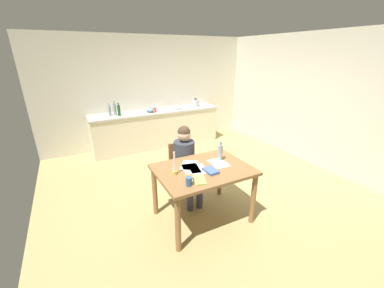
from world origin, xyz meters
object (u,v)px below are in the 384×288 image
object	(u,v)px
bottle_oil	(109,111)
mixing_bowl	(151,110)
chair_at_table	(182,167)
stovetop_kettle	(195,103)
bottle_vinegar	(115,109)
person_seated	(186,160)
coffee_mug	(189,181)
wine_bottle_on_table	(220,152)
sink_unit	(174,108)
wine_glass_near_sink	(156,105)
book_cookery	(200,180)
wine_glass_by_kettle	(152,105)
dining_table	(203,176)
teacup_on_counter	(155,110)
book_magazine	(211,171)
candlestick	(175,168)
bottle_wine_red	(119,110)

from	to	relation	value
bottle_oil	mixing_bowl	world-z (taller)	bottle_oil
chair_at_table	stovetop_kettle	bearing A→B (deg)	57.20
bottle_vinegar	stovetop_kettle	xyz separation A→B (m)	(2.03, -0.01, -0.03)
person_seated	coffee_mug	world-z (taller)	person_seated
chair_at_table	mixing_bowl	bearing A→B (deg)	83.91
person_seated	bottle_vinegar	bearing A→B (deg)	103.14
chair_at_table	person_seated	size ratio (longest dim) A/B	0.73
chair_at_table	coffee_mug	distance (m)	1.12
chair_at_table	wine_bottle_on_table	xyz separation A→B (m)	(0.31, -0.59, 0.42)
person_seated	stovetop_kettle	xyz separation A→B (m)	(1.47, 2.42, 0.32)
sink_unit	wine_glass_near_sink	distance (m)	0.43
book_cookery	wine_glass_by_kettle	bearing A→B (deg)	99.58
person_seated	stovetop_kettle	bearing A→B (deg)	58.74
dining_table	wine_glass_near_sink	bearing A→B (deg)	81.36
sink_unit	bottle_vinegar	bearing A→B (deg)	179.79
stovetop_kettle	wine_glass_by_kettle	bearing A→B (deg)	172.30
wine_bottle_on_table	dining_table	bearing A→B (deg)	-161.61
bottle_vinegar	teacup_on_counter	distance (m)	0.89
sink_unit	stovetop_kettle	distance (m)	0.62
dining_table	stovetop_kettle	world-z (taller)	stovetop_kettle
chair_at_table	wine_glass_near_sink	size ratio (longest dim) A/B	5.63
book_magazine	wine_glass_near_sink	bearing A→B (deg)	78.77
wine_glass_by_kettle	bottle_vinegar	bearing A→B (deg)	-171.34
bottle_vinegar	bottle_oil	bearing A→B (deg)	173.96
candlestick	stovetop_kettle	world-z (taller)	stovetop_kettle
wine_bottle_on_table	mixing_bowl	world-z (taller)	wine_bottle_on_table
candlestick	stovetop_kettle	xyz separation A→B (m)	(1.88, 2.95, 0.13)
wine_glass_near_sink	wine_glass_by_kettle	size ratio (longest dim) A/B	1.00
coffee_mug	wine_bottle_on_table	distance (m)	0.81
wine_glass_by_kettle	sink_unit	bearing A→B (deg)	-16.39
person_seated	bottle_oil	size ratio (longest dim) A/B	4.56
candlestick	book_cookery	distance (m)	0.35
coffee_mug	teacup_on_counter	size ratio (longest dim) A/B	0.92
wine_bottle_on_table	bottle_wine_red	bearing A→B (deg)	106.37
wine_glass_by_kettle	stovetop_kettle	bearing A→B (deg)	-7.70
bottle_wine_red	stovetop_kettle	size ratio (longest dim) A/B	1.29
person_seated	coffee_mug	xyz separation A→B (m)	(-0.38, -0.85, 0.15)
person_seated	mixing_bowl	world-z (taller)	person_seated
wine_glass_by_kettle	teacup_on_counter	world-z (taller)	wine_glass_by_kettle
sink_unit	stovetop_kettle	xyz separation A→B (m)	(0.61, -0.00, 0.08)
book_cookery	candlestick	bearing A→B (deg)	146.16
coffee_mug	candlestick	distance (m)	0.32
book_cookery	bottle_oil	bearing A→B (deg)	117.40
book_magazine	bottle_wine_red	bearing A→B (deg)	96.06
chair_at_table	sink_unit	bearing A→B (deg)	69.53
stovetop_kettle	wine_glass_near_sink	size ratio (longest dim) A/B	1.43
person_seated	wine_glass_near_sink	xyz separation A→B (m)	(0.45, 2.57, 0.33)
book_cookery	stovetop_kettle	size ratio (longest dim) A/B	1.07
coffee_mug	person_seated	bearing A→B (deg)	65.98
bottle_wine_red	teacup_on_counter	distance (m)	0.80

